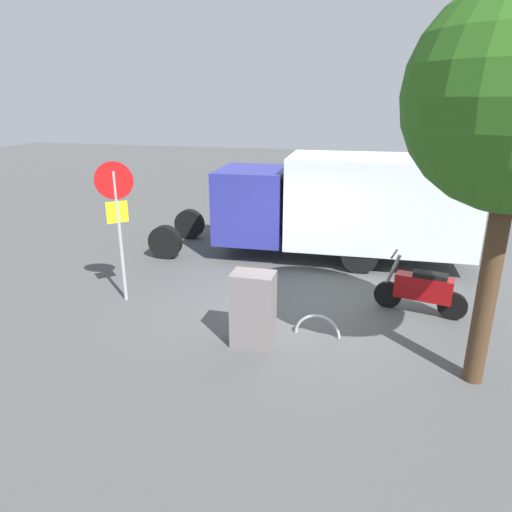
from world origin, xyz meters
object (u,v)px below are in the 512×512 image
object	(u,v)px
stop_sign	(117,211)
bike_rack_hoop	(317,335)
utility_cabinet	(253,309)
box_truck_near	(340,202)
motorcycle	(422,289)

from	to	relation	value
stop_sign	bike_rack_hoop	xyz separation A→B (m)	(-4.21, 0.60, -1.97)
utility_cabinet	box_truck_near	bearing A→B (deg)	-102.15
utility_cabinet	bike_rack_hoop	distance (m)	1.38
utility_cabinet	bike_rack_hoop	size ratio (longest dim) A/B	1.58
motorcycle	utility_cabinet	bearing A→B (deg)	46.61
stop_sign	motorcycle	bearing A→B (deg)	-172.23
stop_sign	box_truck_near	bearing A→B (deg)	-137.72
motorcycle	box_truck_near	bearing A→B (deg)	-44.71
motorcycle	stop_sign	bearing A→B (deg)	20.58
box_truck_near	bike_rack_hoop	xyz separation A→B (m)	(0.00, 4.43, -1.56)
box_truck_near	utility_cabinet	size ratio (longest dim) A/B	6.23
utility_cabinet	motorcycle	bearing A→B (deg)	-146.21
stop_sign	utility_cabinet	xyz separation A→B (m)	(-3.14, 1.16, -1.30)
box_truck_near	motorcycle	size ratio (longest dim) A/B	4.68
motorcycle	stop_sign	distance (m)	6.35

